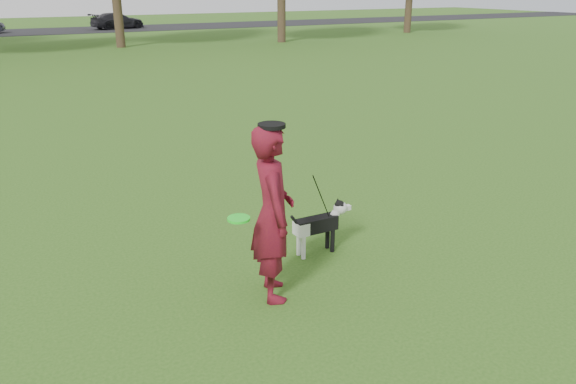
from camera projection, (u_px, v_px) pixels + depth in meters
ground at (279, 274)px, 6.63m from camera, size 120.00×120.00×0.00m
road at (22, 32)px, 39.73m from camera, size 120.00×7.00×0.02m
man at (273, 214)px, 5.88m from camera, size 0.64×0.80×1.92m
dog at (321, 222)px, 7.03m from camera, size 0.89×0.18×0.68m
car_right at (117, 21)px, 42.49m from camera, size 4.29×2.57×1.16m
man_held_items at (321, 198)px, 6.47m from camera, size 1.66×0.86×1.47m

